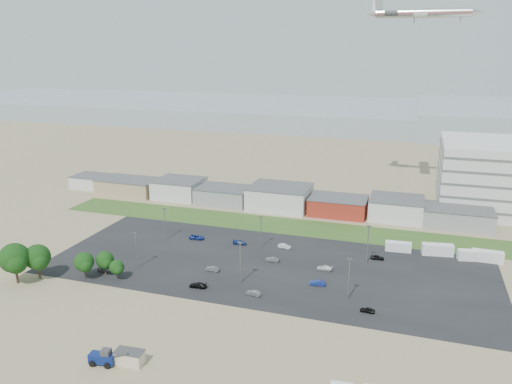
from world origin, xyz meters
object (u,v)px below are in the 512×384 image
at_px(telehandler, 102,357).
at_px(parked_car_3, 198,285).
at_px(box_trailer_a, 398,247).
at_px(parked_car_4, 212,269).
at_px(portable_shed, 130,357).
at_px(airliner, 423,13).
at_px(parked_car_12, 325,268).
at_px(parked_car_6, 240,242).
at_px(parked_car_8, 377,257).
at_px(tree_far_left, 15,261).
at_px(parked_car_7, 272,259).
at_px(parked_car_9, 197,237).
at_px(parked_car_11, 284,246).
at_px(parked_car_13, 253,293).
at_px(parked_car_1, 318,283).
at_px(parked_car_10, 105,270).
at_px(parked_car_2, 367,310).

distance_m(telehandler, parked_car_3, 34.60).
distance_m(box_trailer_a, parked_car_4, 55.02).
distance_m(portable_shed, telehandler, 5.10).
xyz_separation_m(airliner, parked_car_12, (-18.69, -82.36, -69.40)).
distance_m(parked_car_6, parked_car_8, 40.70).
distance_m(telehandler, parked_car_8, 79.57).
bearing_deg(tree_far_left, parked_car_3, 15.00).
distance_m(box_trailer_a, parked_car_8, 9.72).
relative_size(box_trailer_a, parked_car_7, 1.94).
height_order(box_trailer_a, airliner, airliner).
bearing_deg(tree_far_left, parked_car_9, 54.22).
distance_m(portable_shed, parked_car_3, 32.70).
relative_size(parked_car_11, parked_car_13, 1.03).
relative_size(parked_car_7, parked_car_9, 0.81).
relative_size(telehandler, airliner, 0.19).
height_order(tree_far_left, parked_car_3, tree_far_left).
bearing_deg(parked_car_7, tree_far_left, -61.01).
xyz_separation_m(parked_car_9, parked_car_12, (42.07, -10.14, -0.05)).
height_order(parked_car_4, parked_car_11, parked_car_4).
distance_m(telehandler, parked_car_13, 39.17).
xyz_separation_m(parked_car_1, parked_car_9, (-42.08, 19.65, -0.01)).
distance_m(parked_car_3, parked_car_13, 14.36).
relative_size(parked_car_1, parked_car_6, 0.94).
xyz_separation_m(parked_car_9, parked_car_10, (-13.31, -29.43, -0.11)).
relative_size(parked_car_3, parked_car_12, 1.06).
distance_m(parked_car_1, parked_car_12, 9.51).
bearing_deg(parked_car_3, parked_car_1, 107.52).
xyz_separation_m(portable_shed, parked_car_2, (40.29, 33.36, -0.81)).
bearing_deg(airliner, parked_car_9, -131.85).
bearing_deg(tree_far_left, parked_car_8, 27.00).
relative_size(airliner, parked_car_6, 9.80).
relative_size(telehandler, parked_car_1, 1.96).
distance_m(telehandler, parked_car_9, 65.29).
bearing_deg(parked_car_3, airliner, 152.52).
xyz_separation_m(parked_car_9, parked_car_11, (27.84, 1.37, -0.02)).
distance_m(box_trailer_a, parked_car_2, 39.28).
bearing_deg(airliner, tree_far_left, -130.33).
distance_m(box_trailer_a, parked_car_7, 37.88).
bearing_deg(parked_car_4, parked_car_11, 148.46).
relative_size(parked_car_3, parked_car_8, 1.18).
bearing_deg(parked_car_6, parked_car_7, -126.53).
bearing_deg(parked_car_3, parked_car_12, 122.56).
xyz_separation_m(airliner, parked_car_10, (-74.07, -101.65, -69.46)).
bearing_deg(parked_car_1, parked_car_3, -75.04).
bearing_deg(parked_car_9, parked_car_1, -118.60).
height_order(airliner, parked_car_7, airliner).
distance_m(parked_car_2, parked_car_13, 26.88).
bearing_deg(parked_car_6, tree_far_left, 132.23).
height_order(parked_car_2, parked_car_10, parked_car_2).
xyz_separation_m(airliner, parked_car_4, (-47.00, -92.28, -69.37)).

